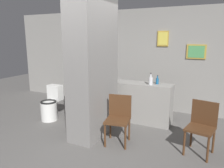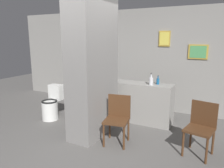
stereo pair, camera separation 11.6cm
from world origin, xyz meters
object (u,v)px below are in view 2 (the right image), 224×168
(chair_by_doorway, at_px, (201,126))
(bicycle, at_px, (93,101))
(toilet, at_px, (52,105))
(chair_near_pillar, at_px, (118,117))
(bottle_tall, at_px, (151,81))

(chair_by_doorway, height_order, bicycle, chair_by_doorway)
(toilet, relative_size, chair_near_pillar, 0.90)
(chair_by_doorway, xyz_separation_m, bottle_tall, (-1.11, 0.81, 0.50))
(bottle_tall, bearing_deg, toilet, -161.58)
(toilet, distance_m, bottle_tall, 2.36)
(toilet, bearing_deg, bicycle, 47.83)
(bicycle, bearing_deg, toilet, -132.17)
(chair_by_doorway, bearing_deg, toilet, -170.97)
(bicycle, bearing_deg, chair_near_pillar, -41.42)
(chair_near_pillar, relative_size, bottle_tall, 3.31)
(chair_near_pillar, distance_m, bicycle, 1.64)
(toilet, bearing_deg, chair_near_pillar, -10.51)
(bicycle, bearing_deg, chair_by_doorway, -17.69)
(bottle_tall, bearing_deg, bicycle, 179.43)
(toilet, bearing_deg, bottle_tall, 18.42)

